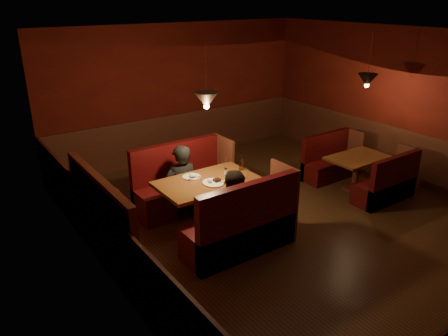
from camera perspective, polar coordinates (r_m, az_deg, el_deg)
room at (r=6.78m, az=6.49°, el=1.05°), size 6.02×7.02×2.92m
main_table at (r=6.68m, az=-2.02°, el=-3.08°), size 1.52×0.92×1.06m
main_bench_far at (r=7.47m, az=-5.47°, el=-2.59°), size 1.67×0.60×1.14m
main_bench_near at (r=6.18m, az=2.55°, el=-8.04°), size 1.67×0.60×1.14m
second_table at (r=8.49m, az=16.97°, el=0.38°), size 1.13×0.72×0.64m
second_bench_far at (r=8.97m, az=13.63°, el=0.60°), size 1.25×0.47×0.89m
second_bench_near at (r=8.22m, az=20.57°, el=-2.22°), size 1.25×0.47×0.89m
diner_a at (r=7.01m, az=-5.66°, el=-0.46°), size 0.61×0.43×1.59m
diner_b at (r=6.23m, az=1.70°, el=-3.81°), size 0.80×0.66×1.49m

